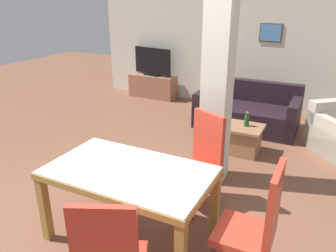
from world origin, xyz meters
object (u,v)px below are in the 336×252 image
(dining_table, at_px, (130,184))
(bottle, at_px, (247,121))
(coffee_table, at_px, (237,138))
(tv_screen, at_px, (152,62))
(tv_stand, at_px, (153,86))
(dining_chair_far_right, at_px, (201,159))
(sofa, at_px, (247,112))
(dining_chair_head_right, at_px, (256,224))

(dining_table, height_order, bottle, dining_table)
(coffee_table, height_order, tv_screen, tv_screen)
(tv_stand, bearing_deg, bottle, -36.03)
(dining_chair_far_right, xyz_separation_m, tv_stand, (-2.63, 3.59, -0.31))
(dining_table, distance_m, tv_screen, 4.98)
(sofa, relative_size, tv_screen, 1.76)
(sofa, bearing_deg, dining_chair_far_right, 92.49)
(tv_screen, bearing_deg, dining_table, 127.71)
(dining_chair_far_right, relative_size, dining_chair_head_right, 1.00)
(dining_table, xyz_separation_m, dining_chair_far_right, (0.39, 0.85, -0.03))
(coffee_table, bearing_deg, dining_table, -99.32)
(bottle, bearing_deg, tv_stand, 143.97)
(dining_table, bearing_deg, bottle, 78.13)
(sofa, relative_size, bottle, 8.04)
(coffee_table, xyz_separation_m, bottle, (0.12, 0.04, 0.30))
(dining_chair_head_right, xyz_separation_m, tv_stand, (-3.44, 4.44, -0.31))
(tv_screen, bearing_deg, sofa, 170.78)
(dining_table, distance_m, coffee_table, 2.46)
(dining_table, distance_m, sofa, 3.54)
(dining_chair_far_right, relative_size, sofa, 0.61)
(sofa, xyz_separation_m, coffee_table, (0.12, -1.12, -0.06))
(bottle, bearing_deg, dining_table, -101.87)
(dining_chair_far_right, height_order, dining_chair_head_right, same)
(dining_chair_far_right, distance_m, dining_chair_head_right, 1.18)
(tv_screen, bearing_deg, tv_stand, 100.94)
(dining_chair_head_right, distance_m, tv_stand, 5.63)
(dining_chair_far_right, height_order, tv_screen, tv_screen)
(dining_chair_head_right, bearing_deg, sofa, 14.80)
(dining_chair_head_right, relative_size, bottle, 4.90)
(dining_chair_far_right, bearing_deg, bottle, -70.23)
(coffee_table, height_order, bottle, bottle)
(bottle, bearing_deg, coffee_table, -161.01)
(coffee_table, bearing_deg, tv_stand, 142.20)
(dining_chair_head_right, bearing_deg, tv_screen, 37.77)
(sofa, relative_size, tv_stand, 1.59)
(dining_chair_far_right, bearing_deg, coffee_table, -65.93)
(tv_stand, bearing_deg, coffee_table, -37.80)
(dining_table, relative_size, tv_stand, 1.37)
(dining_table, bearing_deg, dining_chair_far_right, 65.67)
(dining_chair_head_right, xyz_separation_m, sofa, (-0.93, 3.52, -0.29))
(tv_stand, bearing_deg, dining_chair_head_right, -52.23)
(tv_stand, bearing_deg, dining_table, -63.23)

